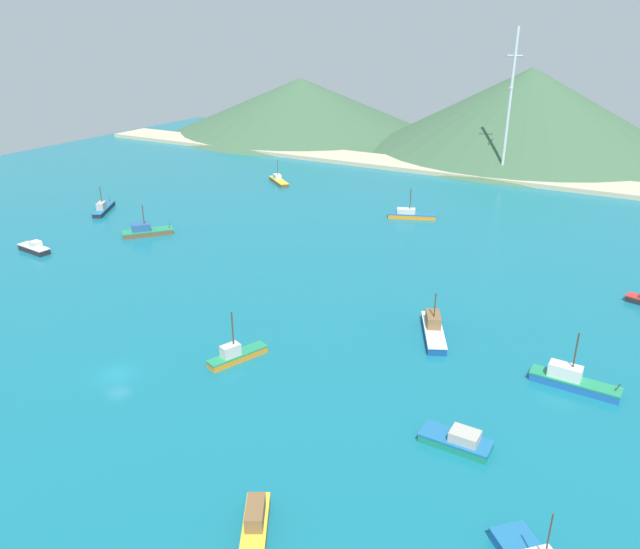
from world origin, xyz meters
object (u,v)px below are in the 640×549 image
(fishing_boat_7, at_px, (411,215))
(fishing_boat_11, at_px, (146,231))
(fishing_boat_5, at_px, (236,355))
(fishing_boat_8, at_px, (433,329))
(fishing_boat_4, at_px, (103,208))
(fishing_boat_9, at_px, (255,528))
(fishing_boat_2, at_px, (572,380))
(radio_tower, at_px, (509,104))
(fishing_boat_12, at_px, (34,248))
(fishing_boat_10, at_px, (458,440))
(fishing_boat_1, at_px, (279,180))

(fishing_boat_7, relative_size, fishing_boat_11, 1.11)
(fishing_boat_5, distance_m, fishing_boat_8, 26.44)
(fishing_boat_8, bearing_deg, fishing_boat_4, 167.36)
(fishing_boat_4, xyz_separation_m, fishing_boat_9, (82.23, -58.71, 0.09))
(fishing_boat_2, relative_size, radio_tower, 0.26)
(fishing_boat_8, xyz_separation_m, fishing_boat_11, (-63.54, 11.69, -0.09))
(fishing_boat_5, height_order, fishing_boat_11, fishing_boat_5)
(fishing_boat_8, relative_size, fishing_boat_12, 1.45)
(fishing_boat_4, bearing_deg, radio_tower, 47.17)
(fishing_boat_8, distance_m, radio_tower, 95.81)
(fishing_boat_4, height_order, fishing_boat_12, fishing_boat_4)
(fishing_boat_9, distance_m, fishing_boat_12, 81.19)
(fishing_boat_2, bearing_deg, fishing_boat_5, -159.12)
(fishing_boat_10, distance_m, fishing_boat_12, 85.69)
(fishing_boat_9, xyz_separation_m, fishing_boat_10, (10.86, 19.29, -0.17))
(fishing_boat_11, bearing_deg, fishing_boat_12, -122.15)
(fishing_boat_2, relative_size, fishing_boat_5, 1.23)
(fishing_boat_7, height_order, fishing_boat_11, fishing_boat_7)
(fishing_boat_1, bearing_deg, fishing_boat_2, -37.93)
(radio_tower, bearing_deg, fishing_boat_7, -100.09)
(fishing_boat_1, height_order, fishing_boat_8, fishing_boat_8)
(fishing_boat_5, relative_size, fishing_boat_9, 1.00)
(fishing_boat_11, distance_m, fishing_boat_12, 20.28)
(fishing_boat_1, xyz_separation_m, fishing_boat_12, (-10.62, -65.18, 0.10))
(fishing_boat_8, bearing_deg, fishing_boat_11, 169.58)
(fishing_boat_7, relative_size, fishing_boat_12, 1.43)
(fishing_boat_5, distance_m, fishing_boat_10, 29.18)
(fishing_boat_4, relative_size, fishing_boat_10, 1.44)
(fishing_boat_10, xyz_separation_m, fishing_boat_11, (-73.52, 32.46, 0.14))
(fishing_boat_8, bearing_deg, fishing_boat_10, -64.34)
(fishing_boat_5, bearing_deg, radio_tower, 87.50)
(fishing_boat_10, distance_m, fishing_boat_11, 80.37)
(fishing_boat_1, relative_size, radio_tower, 0.25)
(fishing_boat_5, xyz_separation_m, radio_tower, (4.85, 111.23, 18.55))
(fishing_boat_5, bearing_deg, fishing_boat_7, 92.74)
(fishing_boat_1, relative_size, fishing_boat_9, 1.15)
(fishing_boat_12, bearing_deg, fishing_boat_10, -10.28)
(fishing_boat_7, height_order, fishing_boat_12, fishing_boat_7)
(radio_tower, bearing_deg, fishing_boat_5, -92.50)
(fishing_boat_7, bearing_deg, radio_tower, 79.91)
(fishing_boat_10, height_order, fishing_boat_12, fishing_boat_12)
(fishing_boat_5, xyz_separation_m, fishing_boat_11, (-44.45, 29.98, 0.03))
(fishing_boat_1, relative_size, fishing_boat_8, 0.89)
(fishing_boat_7, distance_m, fishing_boat_12, 74.58)
(fishing_boat_1, distance_m, fishing_boat_7, 43.10)
(fishing_boat_10, bearing_deg, fishing_boat_12, 169.72)
(fishing_boat_11, relative_size, radio_tower, 0.25)
(fishing_boat_4, distance_m, radio_tower, 102.99)
(fishing_boat_12, height_order, radio_tower, radio_tower)
(fishing_boat_5, bearing_deg, fishing_boat_10, -4.89)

